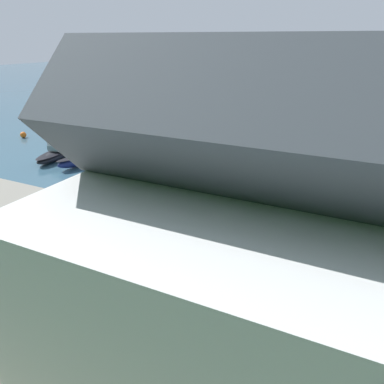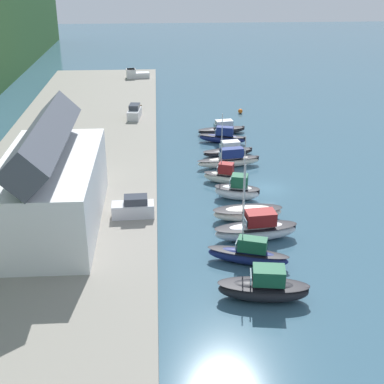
# 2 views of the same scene
# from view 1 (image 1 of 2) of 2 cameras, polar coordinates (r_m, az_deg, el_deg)

# --- Properties ---
(ground_plane) EXTENTS (320.00, 320.00, 0.00)m
(ground_plane) POSITION_cam_1_polar(r_m,az_deg,el_deg) (35.67, 9.32, 1.97)
(ground_plane) COLOR #385B70
(quay_promenade) EXTENTS (127.26, 21.78, 1.50)m
(quay_promenade) POSITION_cam_1_polar(r_m,az_deg,el_deg) (17.01, -18.23, -21.70)
(quay_promenade) COLOR gray
(quay_promenade) RESTS_ON ground_plane
(harbor_clubhouse) EXTENTS (19.01, 8.83, 10.92)m
(harbor_clubhouse) POSITION_cam_1_polar(r_m,az_deg,el_deg) (11.25, 26.36, -16.96)
(harbor_clubhouse) COLOR white
(harbor_clubhouse) RESTS_ON quay_promenade
(moored_boat_3) EXTENTS (2.81, 7.49, 9.24)m
(moored_boat_3) POSITION_cam_1_polar(r_m,az_deg,el_deg) (30.72, 21.25, -1.14)
(moored_boat_3) COLOR white
(moored_boat_3) RESTS_ON ground_plane
(moored_boat_4) EXTENTS (3.35, 5.53, 2.98)m
(moored_boat_4) POSITION_cam_1_polar(r_m,az_deg,el_deg) (31.00, 11.89, 0.79)
(moored_boat_4) COLOR white
(moored_boat_4) RESTS_ON ground_plane
(moored_boat_5) EXTENTS (3.23, 5.33, 8.66)m
(moored_boat_5) POSITION_cam_1_polar(r_m,az_deg,el_deg) (31.65, 3.07, 1.42)
(moored_boat_5) COLOR white
(moored_boat_5) RESTS_ON ground_plane
(moored_boat_6) EXTENTS (2.93, 8.61, 2.54)m
(moored_boat_6) POSITION_cam_1_polar(r_m,az_deg,el_deg) (34.97, -3.97, 3.41)
(moored_boat_6) COLOR white
(moored_boat_6) RESTS_ON ground_plane
(moored_boat_7) EXTENTS (3.11, 7.33, 2.09)m
(moored_boat_7) POSITION_cam_1_polar(r_m,az_deg,el_deg) (37.50, -9.08, 4.20)
(moored_boat_7) COLOR black
(moored_boat_7) RESTS_ON ground_plane
(moored_boat_8) EXTENTS (3.48, 7.18, 2.47)m
(moored_boat_8) POSITION_cam_1_polar(r_m,az_deg,el_deg) (40.65, -15.52, 5.33)
(moored_boat_8) COLOR navy
(moored_boat_8) RESTS_ON ground_plane
(moored_boat_9) EXTENTS (3.23, 7.79, 2.10)m
(moored_boat_9) POSITION_cam_1_polar(r_m,az_deg,el_deg) (43.93, -19.49, 5.90)
(moored_boat_9) COLOR black
(moored_boat_9) RESTS_ON ground_plane
(parked_car_2) EXTENTS (1.96, 4.27, 2.16)m
(parked_car_2) POSITION_cam_1_polar(r_m,az_deg,el_deg) (19.35, 21.97, -10.06)
(parked_car_2) COLOR silver
(parked_car_2) RESTS_ON quay_promenade
(mooring_buoy_0) EXTENTS (0.79, 0.79, 0.79)m
(mooring_buoy_0) POSITION_cam_1_polar(r_m,az_deg,el_deg) (54.89, -24.32, 7.95)
(mooring_buoy_0) COLOR orange
(mooring_buoy_0) RESTS_ON ground_plane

